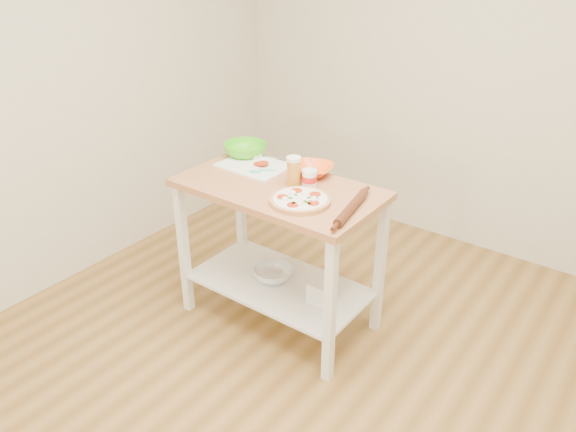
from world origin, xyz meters
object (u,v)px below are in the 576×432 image
at_px(cutting_board, 255,165).
at_px(beer_pint, 294,171).
at_px(pizza, 300,200).
at_px(yogurt_tub, 309,178).
at_px(prep_island, 279,226).
at_px(knife, 257,155).
at_px(orange_bowl, 312,170).
at_px(spatula, 262,171).
at_px(shelf_glass_bowl, 273,274).
at_px(rolling_pin, 351,208).
at_px(shelf_bin, 322,292).
at_px(green_bowl, 245,150).

xyz_separation_m(cutting_board, beer_pint, (0.34, -0.08, 0.07)).
xyz_separation_m(pizza, yogurt_tub, (-0.08, 0.19, 0.03)).
bearing_deg(pizza, cutting_board, 154.26).
xyz_separation_m(prep_island, cutting_board, (-0.28, 0.14, 0.26)).
relative_size(prep_island, cutting_board, 2.81).
height_order(knife, orange_bowl, orange_bowl).
height_order(spatula, shelf_glass_bowl, spatula).
height_order(pizza, cutting_board, pizza).
relative_size(pizza, rolling_pin, 0.81).
bearing_deg(shelf_bin, yogurt_tub, 149.55).
height_order(green_bowl, rolling_pin, green_bowl).
distance_m(green_bowl, beer_pint, 0.53).
bearing_deg(shelf_bin, spatula, 170.13).
bearing_deg(green_bowl, orange_bowl, 1.14).
height_order(spatula, shelf_bin, spatula).
relative_size(beer_pint, shelf_bin, 1.29).
bearing_deg(knife, shelf_bin, -37.21).
relative_size(spatula, yogurt_tub, 0.70).
distance_m(knife, beer_pint, 0.47).
bearing_deg(cutting_board, shelf_bin, -12.95).
height_order(orange_bowl, shelf_bin, orange_bowl).
bearing_deg(rolling_pin, shelf_glass_bowl, 175.43).
xyz_separation_m(spatula, shelf_bin, (0.49, -0.09, -0.59)).
distance_m(yogurt_tub, shelf_glass_bowl, 0.69).
bearing_deg(knife, yogurt_tub, -34.00).
bearing_deg(rolling_pin, cutting_board, 167.24).
bearing_deg(shelf_glass_bowl, spatula, 150.79).
bearing_deg(cutting_board, prep_island, -25.14).
xyz_separation_m(yogurt_tub, rolling_pin, (0.34, -0.13, -0.03)).
height_order(prep_island, shelf_glass_bowl, prep_island).
relative_size(cutting_board, knife, 1.54).
distance_m(prep_island, yogurt_tub, 0.35).
bearing_deg(yogurt_tub, shelf_bin, -30.45).
distance_m(spatula, orange_bowl, 0.29).
distance_m(cutting_board, knife, 0.14).
xyz_separation_m(green_bowl, shelf_bin, (0.74, -0.24, -0.62)).
height_order(orange_bowl, green_bowl, green_bowl).
bearing_deg(orange_bowl, shelf_bin, -45.15).
relative_size(pizza, shelf_bin, 2.51).
distance_m(cutting_board, beer_pint, 0.36).
xyz_separation_m(knife, shelf_glass_bowl, (0.31, -0.25, -0.62)).
height_order(yogurt_tub, shelf_glass_bowl, yogurt_tub).
bearing_deg(rolling_pin, orange_bowl, 146.84).
distance_m(pizza, rolling_pin, 0.27).
bearing_deg(yogurt_tub, rolling_pin, -20.17).
relative_size(pizza, green_bowl, 1.22).
distance_m(pizza, green_bowl, 0.74).
height_order(cutting_board, shelf_bin, cutting_board).
height_order(knife, beer_pint, beer_pint).
relative_size(pizza, yogurt_tub, 1.81).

